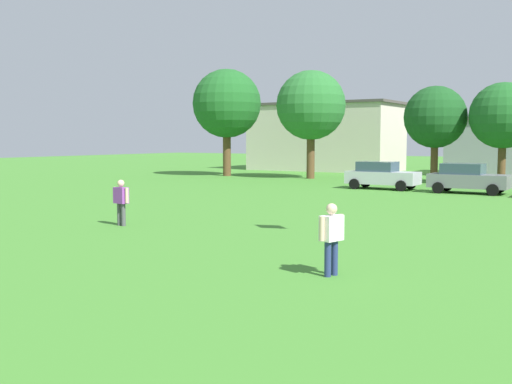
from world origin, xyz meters
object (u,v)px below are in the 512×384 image
adult_bystander (331,233)px  tree_left (311,106)px  parked_car_silver_0 (381,175)px  parked_car_gray_1 (467,178)px  tree_center (435,117)px  bystander_near_trees (121,199)px  tree_right (503,116)px  tree_far_left (227,104)px

adult_bystander → tree_left: 34.63m
parked_car_silver_0 → parked_car_gray_1: 5.17m
adult_bystander → tree_center: (-6.43, 30.99, 3.58)m
bystander_near_trees → tree_center: bearing=-87.8°
tree_center → tree_right: size_ratio=1.00×
parked_car_gray_1 → tree_right: tree_right is taller
bystander_near_trees → tree_right: tree_right is taller
adult_bystander → parked_car_silver_0: 24.80m
tree_left → tree_center: bearing=3.3°
adult_bystander → tree_center: size_ratio=0.24×
parked_car_gray_1 → tree_far_left: tree_far_left is taller
tree_right → tree_left: bearing=-178.9°
tree_left → tree_right: size_ratio=1.23×
tree_far_left → tree_left: tree_far_left is taller
tree_far_left → parked_car_gray_1: bearing=-17.4°
tree_far_left → tree_center: bearing=3.8°
tree_center → tree_right: tree_right is taller
bystander_near_trees → tree_far_left: tree_far_left is taller
tree_far_left → parked_car_silver_0: bearing=-21.7°
parked_car_gray_1 → tree_center: 9.40m
tree_left → parked_car_silver_0: bearing=-39.6°
tree_far_left → tree_right: bearing=2.3°
parked_car_gray_1 → parked_car_silver_0: bearing=177.0°
tree_left → parked_car_gray_1: bearing=-27.9°
parked_car_gray_1 → tree_right: 8.26m
tree_left → tree_right: (13.90, 0.26, -1.04)m
parked_car_silver_0 → tree_right: bearing=51.5°
tree_far_left → tree_center: 16.91m
tree_left → tree_right: bearing=1.1°
adult_bystander → parked_car_silver_0: size_ratio=0.38×
bystander_near_trees → tree_right: size_ratio=0.24×
parked_car_gray_1 → tree_far_left: (-20.85, 6.52, 5.06)m
parked_car_silver_0 → parked_car_gray_1: same height
tree_right → parked_car_gray_1: bearing=-93.8°
tree_left → tree_far_left: bearing=-175.5°
tree_far_left → tree_left: size_ratio=1.06×
bystander_near_trees → tree_left: size_ratio=0.20×
adult_bystander → bystander_near_trees: size_ratio=1.01×
adult_bystander → tree_left: bearing=41.8°
parked_car_silver_0 → tree_far_left: 17.63m
tree_far_left → tree_left: 7.46m
tree_center → parked_car_silver_0: bearing=-98.7°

